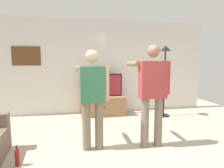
# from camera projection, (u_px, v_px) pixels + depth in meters

# --- Properties ---
(ground_plane) EXTENTS (8.40, 8.40, 0.00)m
(ground_plane) POSITION_uv_depth(u_px,v_px,m) (127.00, 164.00, 2.69)
(ground_plane) COLOR #B2A893
(back_wall) EXTENTS (6.40, 0.10, 2.70)m
(back_wall) POSITION_uv_depth(u_px,v_px,m) (101.00, 67.00, 5.41)
(back_wall) COLOR silver
(back_wall) RESTS_ON ground_plane
(tv_stand) EXTENTS (1.22, 0.56, 0.53)m
(tv_stand) POSITION_uv_depth(u_px,v_px,m) (103.00, 106.00, 5.20)
(tv_stand) COLOR #997047
(tv_stand) RESTS_ON ground_plane
(television) EXTENTS (1.11, 0.07, 0.64)m
(television) POSITION_uv_depth(u_px,v_px,m) (103.00, 85.00, 5.17)
(television) COLOR black
(television) RESTS_ON tv_stand
(wall_clock) EXTENTS (0.32, 0.03, 0.32)m
(wall_clock) POSITION_uv_depth(u_px,v_px,m) (101.00, 38.00, 5.25)
(wall_clock) COLOR white
(framed_picture) EXTENTS (0.73, 0.04, 0.51)m
(framed_picture) POSITION_uv_depth(u_px,v_px,m) (26.00, 56.00, 4.94)
(framed_picture) COLOR brown
(floor_lamp) EXTENTS (0.32, 0.32, 1.94)m
(floor_lamp) POSITION_uv_depth(u_px,v_px,m) (165.00, 66.00, 4.96)
(floor_lamp) COLOR black
(floor_lamp) RESTS_ON ground_plane
(person_standing_nearer_lamp) EXTENTS (0.57, 0.78, 1.70)m
(person_standing_nearer_lamp) POSITION_uv_depth(u_px,v_px,m) (92.00, 94.00, 3.07)
(person_standing_nearer_lamp) COLOR #7A6B56
(person_standing_nearer_lamp) RESTS_ON ground_plane
(person_standing_nearer_couch) EXTENTS (0.64, 0.78, 1.78)m
(person_standing_nearer_couch) POSITION_uv_depth(u_px,v_px,m) (152.00, 89.00, 3.17)
(person_standing_nearer_couch) COLOR #7A6B56
(person_standing_nearer_couch) RESTS_ON ground_plane
(beverage_bottle) EXTENTS (0.07, 0.07, 0.31)m
(beverage_bottle) POSITION_uv_depth(u_px,v_px,m) (17.00, 157.00, 2.64)
(beverage_bottle) COLOR maroon
(beverage_bottle) RESTS_ON ground_plane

